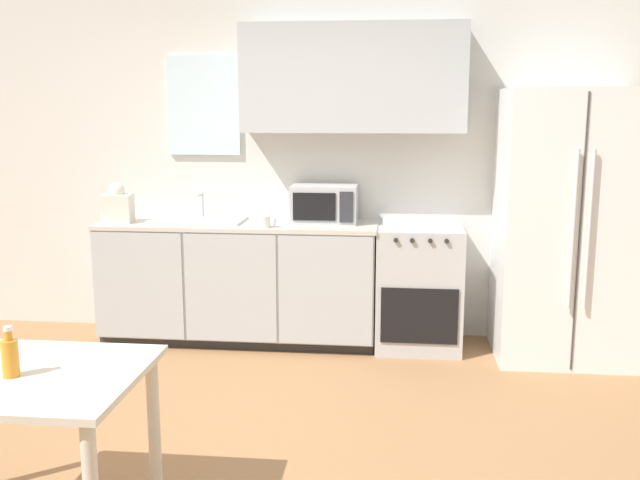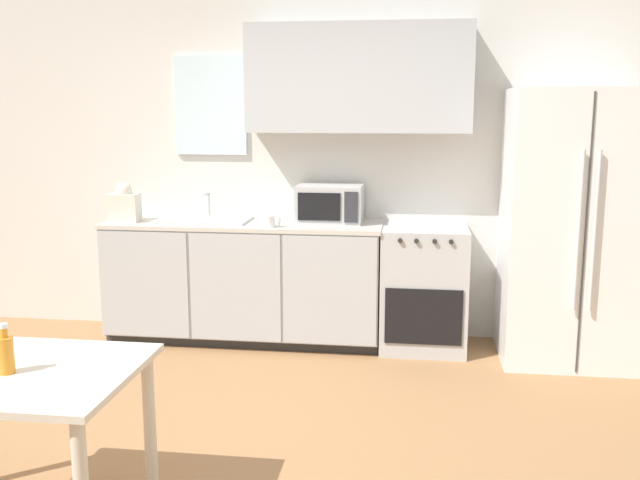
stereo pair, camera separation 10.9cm
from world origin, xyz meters
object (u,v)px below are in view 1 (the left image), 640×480
at_px(oven_range, 418,287).
at_px(dining_table, 22,399).
at_px(microwave, 325,204).
at_px(coffee_mug, 265,222).
at_px(refrigerator, 566,226).
at_px(drink_bottle, 10,356).

xyz_separation_m(oven_range, dining_table, (-1.68, -2.63, 0.15)).
bearing_deg(oven_range, microwave, 173.46).
relative_size(microwave, coffee_mug, 3.72).
distance_m(refrigerator, drink_bottle, 3.74).
height_order(oven_range, coffee_mug, coffee_mug).
relative_size(oven_range, dining_table, 0.94).
xyz_separation_m(coffee_mug, dining_table, (-0.56, -2.41, -0.36)).
relative_size(coffee_mug, dining_table, 0.13).
distance_m(oven_range, refrigerator, 1.14).
distance_m(oven_range, coffee_mug, 1.24).
distance_m(oven_range, drink_bottle, 3.18).
bearing_deg(coffee_mug, dining_table, -103.13).
height_order(oven_range, drink_bottle, drink_bottle).
xyz_separation_m(microwave, coffee_mug, (-0.40, -0.29, -0.10)).
xyz_separation_m(refrigerator, coffee_mug, (-2.13, -0.13, 0.01)).
bearing_deg(coffee_mug, oven_range, 10.76).
distance_m(oven_range, microwave, 0.94).
bearing_deg(drink_bottle, coffee_mug, 76.88).
bearing_deg(dining_table, microwave, 70.39).
bearing_deg(dining_table, coffee_mug, 76.87).
height_order(microwave, drink_bottle, microwave).
height_order(microwave, dining_table, microwave).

